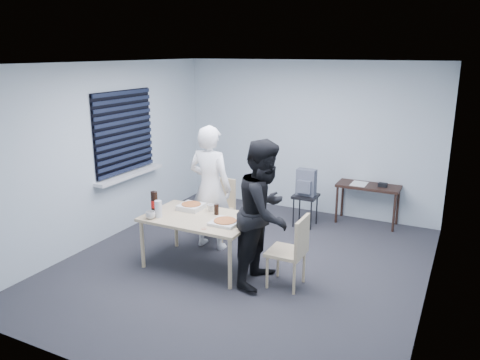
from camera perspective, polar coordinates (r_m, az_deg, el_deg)
The scene contains 19 objects.
room at distance 7.36m, azimuth -13.73°, elevation 4.86°, with size 5.00×5.00×5.00m.
dining_table at distance 6.07m, azimuth -4.93°, elevation -5.00°, with size 1.40×0.89×0.68m.
chair_far at distance 7.08m, azimuth -2.47°, elevation -2.89°, with size 0.42×0.42×0.89m.
chair_right at distance 5.59m, azimuth 6.51°, elevation -8.13°, with size 0.42×0.42×0.89m.
person_white at distance 6.58m, azimuth -3.66°, elevation -0.94°, with size 0.65×0.42×1.77m, color white.
person_black at distance 5.57m, azimuth 3.01°, elevation -4.00°, with size 0.86×0.47×1.77m, color black.
side_table at distance 7.82m, azimuth 15.37°, elevation -1.13°, with size 0.99×0.44×0.66m.
stool at distance 7.58m, azimuth 7.99°, elevation -2.61°, with size 0.37×0.37×0.52m.
backpack at distance 7.47m, azimuth 8.05°, elevation -0.33°, with size 0.30×0.22×0.42m.
pizza_box_a at distance 6.33m, azimuth -5.95°, elevation -3.22°, with size 0.31×0.31×0.08m.
pizza_box_b at distance 5.79m, azimuth -1.83°, elevation -5.14°, with size 0.33×0.33×0.05m.
mug_a at distance 6.05m, azimuth -10.84°, elevation -4.22°, with size 0.12×0.12×0.10m, color silver.
mug_b at distance 6.23m, azimuth -3.58°, elevation -3.40°, with size 0.10×0.10×0.09m, color silver.
cola_glass at distance 6.10m, azimuth -2.89°, elevation -3.59°, with size 0.06×0.06×0.14m, color black.
soda_bottle at distance 6.22m, azimuth -10.40°, elevation -2.74°, with size 0.09×0.09×0.29m.
plastic_cups at distance 6.07m, azimuth -9.92°, elevation -3.50°, with size 0.09×0.09×0.22m, color silver.
rubber_band at distance 5.64m, azimuth -4.42°, elevation -5.95°, with size 0.06×0.06×0.00m, color red.
papers at distance 7.81m, azimuth 14.32°, elevation -0.45°, with size 0.24×0.33×0.01m, color white.
black_box at distance 7.74m, azimuth 17.00°, elevation -0.58°, with size 0.14×0.10×0.06m, color black.
Camera 1 is at (2.51, -5.10, 2.74)m, focal length 35.00 mm.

